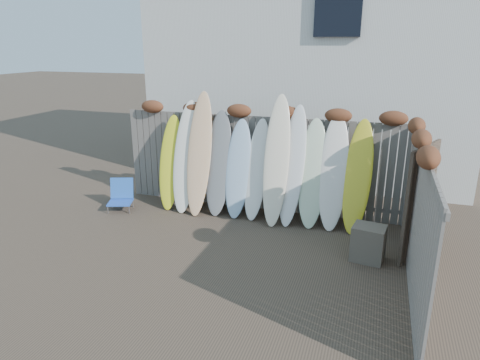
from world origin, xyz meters
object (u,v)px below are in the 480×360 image
(wooden_crate, at_px, (368,243))
(lattice_panel, at_px, (420,201))
(beach_chair, at_px, (121,195))
(surfboard_0, at_px, (171,162))

(wooden_crate, xyz_separation_m, lattice_panel, (0.74, 0.50, 0.64))
(wooden_crate, bearing_deg, beach_chair, 171.84)
(lattice_panel, bearing_deg, surfboard_0, -165.59)
(wooden_crate, bearing_deg, surfboard_0, 163.48)
(wooden_crate, height_order, surfboard_0, surfboard_0)
(wooden_crate, xyz_separation_m, surfboard_0, (-4.19, 1.24, 0.69))
(surfboard_0, bearing_deg, wooden_crate, -20.99)
(lattice_panel, bearing_deg, beach_chair, -159.34)
(beach_chair, xyz_separation_m, lattice_panel, (5.89, -0.24, 0.64))
(surfboard_0, bearing_deg, lattice_panel, -13.08)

